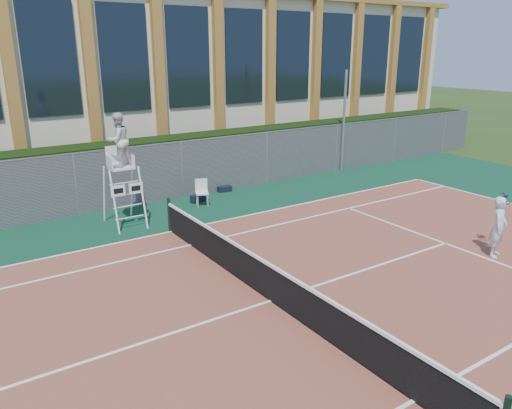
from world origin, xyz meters
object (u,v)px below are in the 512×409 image
steel_pole (344,122)px  umpire_chair (118,143)px  plastic_chair (202,190)px  tennis_player (499,227)px

steel_pole → umpire_chair: 11.38m
steel_pole → umpire_chair: steel_pole is taller
umpire_chair → steel_pole: bearing=8.3°
steel_pole → plastic_chair: bearing=-171.7°
umpire_chair → plastic_chair: bearing=8.6°
plastic_chair → tennis_player: size_ratio=0.57×
umpire_chair → plastic_chair: 3.83m
steel_pole → tennis_player: bearing=-109.2°
tennis_player → umpire_chair: bearing=132.7°
steel_pole → tennis_player: (-3.50, -10.03, -1.44)m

